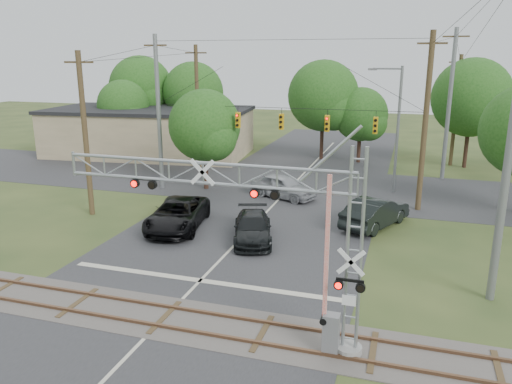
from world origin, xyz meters
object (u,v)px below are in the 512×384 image
(crossing_gantry, at_px, (259,222))
(car_dark, at_px, (253,228))
(streetlight, at_px, (396,123))
(sedan_silver, at_px, (283,186))
(pickup_black, at_px, (178,214))
(commercial_building, at_px, (150,131))
(traffic_signal_span, at_px, (295,119))

(crossing_gantry, distance_m, car_dark, 10.80)
(car_dark, relative_size, streetlight, 0.54)
(crossing_gantry, bearing_deg, sedan_silver, 101.65)
(pickup_black, xyz_separation_m, sedan_silver, (4.36, 8.34, -0.01))
(crossing_gantry, bearing_deg, streetlight, 80.96)
(crossing_gantry, distance_m, pickup_black, 13.58)
(pickup_black, xyz_separation_m, commercial_building, (-13.09, 20.49, 1.53))
(pickup_black, distance_m, car_dark, 4.93)
(sedan_silver, bearing_deg, pickup_black, 173.48)
(sedan_silver, bearing_deg, car_dark, -155.52)
(traffic_signal_span, xyz_separation_m, commercial_building, (-18.23, 12.34, -3.33))
(traffic_signal_span, relative_size, commercial_building, 0.91)
(crossing_gantry, height_order, sedan_silver, crossing_gantry)
(traffic_signal_span, relative_size, streetlight, 2.08)
(sedan_silver, distance_m, commercial_building, 21.32)
(crossing_gantry, xyz_separation_m, streetlight, (3.57, 22.47, 0.69))
(commercial_building, distance_m, streetlight, 26.33)
(streetlight, bearing_deg, commercial_building, 161.67)
(car_dark, xyz_separation_m, sedan_silver, (-0.54, 8.97, 0.12))
(pickup_black, bearing_deg, car_dark, -17.61)
(traffic_signal_span, height_order, sedan_silver, traffic_signal_span)
(pickup_black, height_order, streetlight, streetlight)
(sedan_silver, bearing_deg, traffic_signal_span, -82.28)
(car_dark, bearing_deg, traffic_signal_span, 70.67)
(car_dark, distance_m, sedan_silver, 8.99)
(car_dark, distance_m, commercial_building, 27.79)
(traffic_signal_span, height_order, car_dark, traffic_signal_span)
(crossing_gantry, relative_size, sedan_silver, 2.21)
(streetlight, bearing_deg, pickup_black, -133.80)
(crossing_gantry, distance_m, traffic_signal_span, 18.65)
(crossing_gantry, xyz_separation_m, car_dark, (-3.29, 9.57, -3.77))
(commercial_building, relative_size, streetlight, 2.30)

